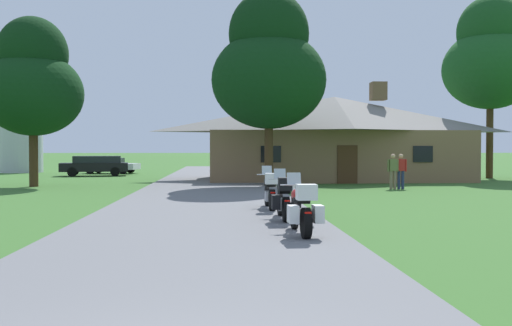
# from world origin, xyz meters

# --- Properties ---
(ground_plane) EXTENTS (500.00, 500.00, 0.00)m
(ground_plane) POSITION_xyz_m (0.00, 20.00, 0.00)
(ground_plane) COLOR #386628
(asphalt_driveway) EXTENTS (6.40, 80.00, 0.06)m
(asphalt_driveway) POSITION_xyz_m (0.00, 18.00, 0.03)
(asphalt_driveway) COLOR slate
(asphalt_driveway) RESTS_ON ground
(motorcycle_red_nearest_to_camera) EXTENTS (0.76, 2.08, 1.30)m
(motorcycle_red_nearest_to_camera) POSITION_xyz_m (2.21, 8.28, 0.61)
(motorcycle_red_nearest_to_camera) COLOR black
(motorcycle_red_nearest_to_camera) RESTS_ON asphalt_driveway
(motorcycle_black_second_in_row) EXTENTS (0.72, 2.08, 1.30)m
(motorcycle_black_second_in_row) POSITION_xyz_m (2.12, 11.01, 0.61)
(motorcycle_black_second_in_row) COLOR black
(motorcycle_black_second_in_row) RESTS_ON asphalt_driveway
(motorcycle_black_farthest_in_row) EXTENTS (0.66, 2.08, 1.30)m
(motorcycle_black_farthest_in_row) POSITION_xyz_m (1.98, 13.81, 0.62)
(motorcycle_black_farthest_in_row) COLOR black
(motorcycle_black_farthest_in_row) RESTS_ON asphalt_driveway
(stone_lodge) EXTENTS (15.90, 7.87, 5.97)m
(stone_lodge) POSITION_xyz_m (7.37, 31.30, 2.61)
(stone_lodge) COLOR brown
(stone_lodge) RESTS_ON ground
(bystander_olive_shirt_near_lodge) EXTENTS (0.55, 0.25, 1.67)m
(bystander_olive_shirt_near_lodge) POSITION_xyz_m (8.57, 23.05, 0.93)
(bystander_olive_shirt_near_lodge) COLOR #75664C
(bystander_olive_shirt_near_lodge) RESTS_ON ground
(bystander_red_shirt_beside_signpost) EXTENTS (0.54, 0.29, 1.67)m
(bystander_red_shirt_beside_signpost) POSITION_xyz_m (8.97, 23.15, 0.93)
(bystander_red_shirt_beside_signpost) COLOR navy
(bystander_red_shirt_beside_signpost) RESTS_ON ground
(tree_by_lodge_front) EXTENTS (5.75, 5.75, 9.80)m
(tree_by_lodge_front) POSITION_xyz_m (2.87, 25.26, 6.03)
(tree_by_lodge_front) COLOR #422D19
(tree_by_lodge_front) RESTS_ON ground
(tree_left_near) EXTENTS (4.97, 4.97, 8.52)m
(tree_left_near) POSITION_xyz_m (-8.94, 25.95, 5.25)
(tree_left_near) COLOR #422D19
(tree_left_near) RESTS_ON ground
(tree_right_of_lodge) EXTENTS (6.06, 6.06, 11.74)m
(tree_right_of_lodge) POSITION_xyz_m (17.82, 32.87, 7.75)
(tree_right_of_lodge) COLOR #422D19
(tree_right_of_lodge) RESTS_ON ground
(metal_silo_distant) EXTENTS (3.48, 3.48, 8.57)m
(metal_silo_distant) POSITION_xyz_m (-15.65, 44.20, 4.29)
(metal_silo_distant) COLOR #B2B7BC
(metal_silo_distant) RESTS_ON ground
(parked_black_suv_far_left) EXTENTS (4.83, 2.54, 1.40)m
(parked_black_suv_far_left) POSITION_xyz_m (-8.35, 37.58, 0.78)
(parked_black_suv_far_left) COLOR black
(parked_black_suv_far_left) RESTS_ON ground
(parked_white_sedan_far_left) EXTENTS (4.46, 2.55, 1.20)m
(parked_white_sedan_far_left) POSITION_xyz_m (-8.06, 41.61, 0.64)
(parked_white_sedan_far_left) COLOR silver
(parked_white_sedan_far_left) RESTS_ON ground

